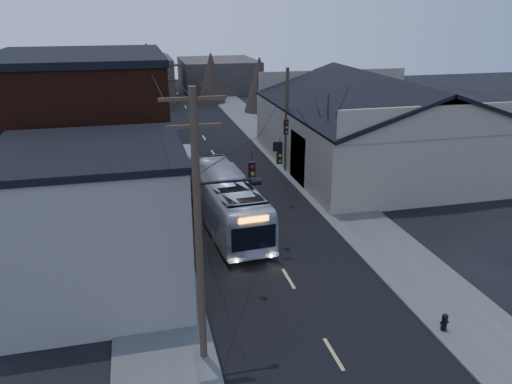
{
  "coord_description": "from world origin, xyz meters",
  "views": [
    {
      "loc": [
        -6.82,
        -13.04,
        12.81
      ],
      "look_at": [
        -0.51,
        12.81,
        3.0
      ],
      "focal_mm": 35.0,
      "sensor_mm": 36.0,
      "label": 1
    }
  ],
  "objects": [
    {
      "name": "sidewalk_left",
      "position": [
        -6.5,
        30.0,
        0.06
      ],
      "size": [
        4.0,
        110.0,
        0.12
      ],
      "primitive_type": "cube",
      "color": "#474744",
      "rests_on": "ground"
    },
    {
      "name": "utility_lines",
      "position": [
        -3.11,
        24.14,
        4.95
      ],
      "size": [
        11.24,
        45.28,
        10.5
      ],
      "color": "#382B1E",
      "rests_on": "ground"
    },
    {
      "name": "road_surface",
      "position": [
        0.0,
        30.0,
        0.01
      ],
      "size": [
        9.0,
        110.0,
        0.02
      ],
      "primitive_type": "cube",
      "color": "black",
      "rests_on": "ground"
    },
    {
      "name": "sidewalk_right",
      "position": [
        6.5,
        30.0,
        0.06
      ],
      "size": [
        4.0,
        110.0,
        0.12
      ],
      "primitive_type": "cube",
      "color": "#474744",
      "rests_on": "ground"
    },
    {
      "name": "fire_hydrant",
      "position": [
        5.03,
        2.25,
        0.53
      ],
      "size": [
        0.36,
        0.26,
        0.77
      ],
      "rotation": [
        0.0,
        0.0,
        0.04
      ],
      "color": "black",
      "rests_on": "sidewalk_right"
    },
    {
      "name": "building_far_right",
      "position": [
        7.0,
        70.0,
        2.5
      ],
      "size": [
        12.0,
        14.0,
        5.0
      ],
      "primitive_type": "cube",
      "color": "#2F2B26",
      "rests_on": "ground"
    },
    {
      "name": "bus",
      "position": [
        -1.82,
        15.4,
        1.64
      ],
      "size": [
        3.56,
        11.94,
        3.28
      ],
      "primitive_type": "imported",
      "rotation": [
        0.0,
        0.0,
        3.21
      ],
      "color": "silver",
      "rests_on": "ground"
    },
    {
      "name": "building_far_left",
      "position": [
        -6.0,
        65.0,
        3.0
      ],
      "size": [
        10.0,
        12.0,
        6.0
      ],
      "primitive_type": "cube",
      "color": "#2F2B26",
      "rests_on": "ground"
    },
    {
      "name": "warehouse",
      "position": [
        13.0,
        25.0,
        2.7
      ],
      "size": [
        16.16,
        20.6,
        7.73
      ],
      "color": "#7F735C",
      "rests_on": "ground"
    },
    {
      "name": "building_brick",
      "position": [
        -10.0,
        20.0,
        5.0
      ],
      "size": [
        10.0,
        12.0,
        10.0
      ],
      "primitive_type": "cube",
      "color": "#32140B",
      "rests_on": "ground"
    },
    {
      "name": "bare_tree",
      "position": [
        6.5,
        20.0,
        3.6
      ],
      "size": [
        0.4,
        0.4,
        7.2
      ],
      "primitive_type": "cone",
      "color": "black",
      "rests_on": "ground"
    },
    {
      "name": "building_clapboard",
      "position": [
        -9.0,
        9.0,
        3.5
      ],
      "size": [
        8.0,
        8.0,
        7.0
      ],
      "primitive_type": "cube",
      "color": "slate",
      "rests_on": "ground"
    },
    {
      "name": "building_left_far",
      "position": [
        -9.5,
        36.0,
        3.5
      ],
      "size": [
        9.0,
        14.0,
        7.0
      ],
      "primitive_type": "cube",
      "color": "#2F2B26",
      "rests_on": "ground"
    },
    {
      "name": "parked_car",
      "position": [
        -3.12,
        29.02,
        0.78
      ],
      "size": [
        1.87,
        4.82,
        1.57
      ],
      "primitive_type": "imported",
      "rotation": [
        0.0,
        0.0,
        0.05
      ],
      "color": "#A3A6AB",
      "rests_on": "ground"
    }
  ]
}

